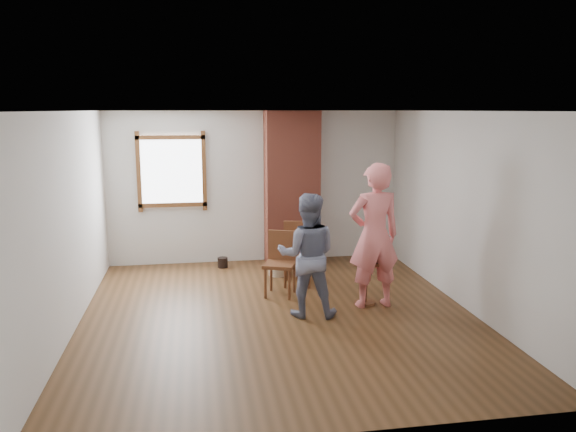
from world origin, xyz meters
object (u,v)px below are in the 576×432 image
at_px(stoneware_crock, 278,263).
at_px(dining_chair_left, 281,259).
at_px(side_table, 366,275).
at_px(man, 307,255).
at_px(dining_chair_right, 298,249).
at_px(person_pink, 374,236).

xyz_separation_m(stoneware_crock, dining_chair_left, (-0.10, -0.92, 0.31)).
distance_m(side_table, man, 0.99).
height_order(side_table, man, man).
relative_size(side_table, man, 0.38).
relative_size(dining_chair_left, side_table, 1.52).
bearing_deg(man, dining_chair_right, -83.01).
xyz_separation_m(dining_chair_left, person_pink, (1.14, -0.71, 0.46)).
xyz_separation_m(man, person_pink, (0.94, 0.19, 0.18)).
height_order(dining_chair_left, person_pink, person_pink).
bearing_deg(stoneware_crock, dining_chair_left, -95.88).
height_order(dining_chair_right, side_table, dining_chair_right).
xyz_separation_m(dining_chair_right, person_pink, (0.82, -1.17, 0.44)).
distance_m(dining_chair_right, person_pink, 1.49).
height_order(man, person_pink, person_pink).
bearing_deg(stoneware_crock, person_pink, -57.26).
height_order(stoneware_crock, man, man).
relative_size(stoneware_crock, man, 0.25).
relative_size(stoneware_crock, dining_chair_left, 0.44).
height_order(stoneware_crock, person_pink, person_pink).
relative_size(dining_chair_left, person_pink, 0.47).
distance_m(dining_chair_left, person_pink, 1.42).
bearing_deg(dining_chair_right, dining_chair_left, -113.26).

